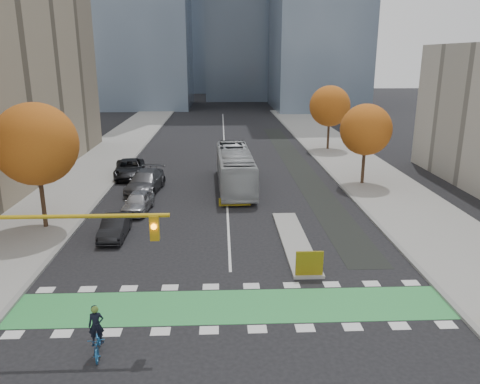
{
  "coord_description": "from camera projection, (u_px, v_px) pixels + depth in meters",
  "views": [
    {
      "loc": [
        -0.42,
        -17.4,
        10.9
      ],
      "look_at": [
        0.7,
        9.75,
        3.0
      ],
      "focal_mm": 35.0,
      "sensor_mm": 36.0,
      "label": 1
    }
  ],
  "objects": [
    {
      "name": "curb_east",
      "position": [
        345.0,
        190.0,
        39.32
      ],
      "size": [
        0.3,
        120.0,
        0.16
      ],
      "primitive_type": "cube",
      "color": "gray",
      "rests_on": "ground"
    },
    {
      "name": "bike_lane_paint",
      "position": [
        297.0,
        165.0,
        48.83
      ],
      "size": [
        2.5,
        50.0,
        0.01
      ],
      "primitive_type": "cube",
      "color": "black",
      "rests_on": "ground"
    },
    {
      "name": "tree_west",
      "position": [
        36.0,
        144.0,
        29.23
      ],
      "size": [
        5.2,
        5.2,
        8.22
      ],
      "color": "#332114",
      "rests_on": "ground"
    },
    {
      "name": "ground",
      "position": [
        233.0,
        324.0,
        19.76
      ],
      "size": [
        300.0,
        300.0,
        0.0
      ],
      "primitive_type": "plane",
      "color": "black",
      "rests_on": "ground"
    },
    {
      "name": "parked_car_b",
      "position": [
        115.0,
        227.0,
        29.14
      ],
      "size": [
        1.44,
        4.12,
        1.36
      ],
      "primitive_type": "imported",
      "rotation": [
        0.0,
        0.0,
        0.0
      ],
      "color": "black",
      "rests_on": "ground"
    },
    {
      "name": "bike_crossing",
      "position": [
        232.0,
        306.0,
        21.19
      ],
      "size": [
        20.0,
        3.0,
        0.01
      ],
      "primitive_type": "cube",
      "color": "green",
      "rests_on": "ground"
    },
    {
      "name": "sidewalk_west",
      "position": [
        62.0,
        193.0,
        38.39
      ],
      "size": [
        7.0,
        120.0,
        0.15
      ],
      "primitive_type": "cube",
      "color": "gray",
      "rests_on": "ground"
    },
    {
      "name": "curb_west",
      "position": [
        105.0,
        193.0,
        38.53
      ],
      "size": [
        0.3,
        120.0,
        0.16
      ],
      "primitive_type": "cube",
      "color": "gray",
      "rests_on": "ground"
    },
    {
      "name": "traffic_signal_west",
      "position": [
        25.0,
        244.0,
        17.83
      ],
      "size": [
        8.53,
        0.56,
        5.2
      ],
      "color": "#BF9914",
      "rests_on": "ground"
    },
    {
      "name": "parked_car_d",
      "position": [
        130.0,
        169.0,
        43.71
      ],
      "size": [
        3.46,
        6.13,
        1.62
      ],
      "primitive_type": "imported",
      "rotation": [
        0.0,
        0.0,
        0.14
      ],
      "color": "black",
      "rests_on": "ground"
    },
    {
      "name": "tree_east_near",
      "position": [
        366.0,
        130.0,
        39.98
      ],
      "size": [
        4.4,
        4.4,
        7.08
      ],
      "color": "#332114",
      "rests_on": "ground"
    },
    {
      "name": "centre_line",
      "position": [
        224.0,
        147.0,
        58.13
      ],
      "size": [
        0.15,
        70.0,
        0.01
      ],
      "primitive_type": "cube",
      "color": "silver",
      "rests_on": "ground"
    },
    {
      "name": "hazard_board",
      "position": [
        309.0,
        263.0,
        23.72
      ],
      "size": [
        1.4,
        0.12,
        1.3
      ],
      "primitive_type": "cube",
      "color": "yellow",
      "rests_on": "median_island"
    },
    {
      "name": "median_island",
      "position": [
        294.0,
        241.0,
        28.53
      ],
      "size": [
        1.6,
        10.0,
        0.16
      ],
      "primitive_type": "cube",
      "color": "gray",
      "rests_on": "ground"
    },
    {
      "name": "sidewalk_east",
      "position": [
        386.0,
        190.0,
        39.46
      ],
      "size": [
        7.0,
        120.0,
        0.15
      ],
      "primitive_type": "cube",
      "color": "gray",
      "rests_on": "ground"
    },
    {
      "name": "tree_east_far",
      "position": [
        330.0,
        106.0,
        55.24
      ],
      "size": [
        4.8,
        4.8,
        7.65
      ],
      "color": "#332114",
      "rests_on": "ground"
    },
    {
      "name": "cyclist",
      "position": [
        97.0,
        338.0,
        17.62
      ],
      "size": [
        0.91,
        1.84,
        2.03
      ],
      "rotation": [
        0.0,
        0.0,
        0.18
      ],
      "color": "#205C96",
      "rests_on": "ground"
    },
    {
      "name": "parked_car_a",
      "position": [
        138.0,
        202.0,
        33.95
      ],
      "size": [
        2.13,
        4.44,
        1.46
      ],
      "primitive_type": "imported",
      "rotation": [
        0.0,
        0.0,
        -0.09
      ],
      "color": "#9B9CA1",
      "rests_on": "ground"
    },
    {
      "name": "bus",
      "position": [
        235.0,
        168.0,
        40.05
      ],
      "size": [
        3.18,
        12.0,
        3.32
      ],
      "primitive_type": "imported",
      "rotation": [
        0.0,
        0.0,
        0.03
      ],
      "color": "#B5BABE",
      "rests_on": "ground"
    },
    {
      "name": "parked_car_c",
      "position": [
        145.0,
        181.0,
        38.99
      ],
      "size": [
        3.1,
        6.19,
        1.72
      ],
      "primitive_type": "imported",
      "rotation": [
        0.0,
        0.0,
        -0.12
      ],
      "color": "#4B4B50",
      "rests_on": "ground"
    }
  ]
}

